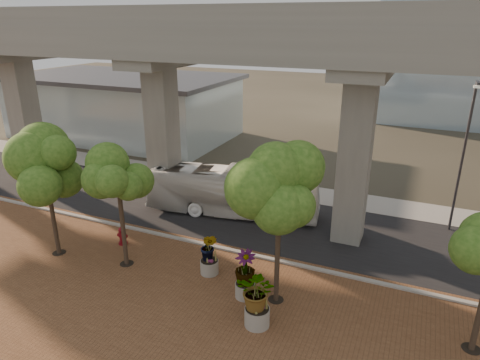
% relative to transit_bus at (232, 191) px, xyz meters
% --- Properties ---
extents(ground, '(160.00, 160.00, 0.00)m').
position_rel_transit_bus_xyz_m(ground, '(1.38, -2.47, -1.52)').
color(ground, '#343126').
rests_on(ground, ground).
extents(brick_plaza, '(70.00, 13.00, 0.06)m').
position_rel_transit_bus_xyz_m(brick_plaza, '(1.38, -10.47, -1.49)').
color(brick_plaza, brown).
rests_on(brick_plaza, ground).
extents(asphalt_road, '(90.00, 8.00, 0.04)m').
position_rel_transit_bus_xyz_m(asphalt_road, '(1.38, -0.47, -1.50)').
color(asphalt_road, black).
rests_on(asphalt_road, ground).
extents(curb_strip, '(70.00, 0.25, 0.16)m').
position_rel_transit_bus_xyz_m(curb_strip, '(1.38, -4.47, -1.44)').
color(curb_strip, '#9D9992').
rests_on(curb_strip, ground).
extents(far_sidewalk, '(90.00, 3.00, 0.06)m').
position_rel_transit_bus_xyz_m(far_sidewalk, '(1.38, 5.03, -1.49)').
color(far_sidewalk, '#9D9992').
rests_on(far_sidewalk, ground).
extents(transit_viaduct, '(72.00, 5.60, 12.40)m').
position_rel_transit_bus_xyz_m(transit_viaduct, '(1.38, -0.47, 5.77)').
color(transit_viaduct, gray).
rests_on(transit_viaduct, ground).
extents(station_pavilion, '(23.00, 13.00, 6.30)m').
position_rel_transit_bus_xyz_m(station_pavilion, '(-18.62, 13.53, 1.70)').
color(station_pavilion, '#B0C4C9').
rests_on(station_pavilion, ground).
extents(transit_bus, '(11.18, 4.28, 3.04)m').
position_rel_transit_bus_xyz_m(transit_bus, '(0.00, 0.00, 0.00)').
color(transit_bus, silver).
rests_on(transit_bus, ground).
extents(fire_hydrant, '(0.54, 0.49, 1.09)m').
position_rel_transit_bus_xyz_m(fire_hydrant, '(-3.85, -6.15, -0.94)').
color(fire_hydrant, maroon).
rests_on(fire_hydrant, ground).
extents(planter_front, '(2.28, 2.28, 2.51)m').
position_rel_transit_bus_xyz_m(planter_front, '(5.38, -9.43, 0.06)').
color(planter_front, gray).
rests_on(planter_front, ground).
extents(planter_right, '(2.16, 2.16, 2.30)m').
position_rel_transit_bus_xyz_m(planter_right, '(4.20, -7.88, -0.06)').
color(planter_right, '#9A988B').
rests_on(planter_right, ground).
extents(planter_left, '(1.98, 1.98, 2.18)m').
position_rel_transit_bus_xyz_m(planter_left, '(1.87, -6.82, -0.14)').
color(planter_left, gray).
rests_on(planter_left, ground).
extents(street_tree_far_west, '(3.98, 3.98, 6.54)m').
position_rel_transit_bus_xyz_m(street_tree_far_west, '(-6.37, -8.30, 3.25)').
color(street_tree_far_west, '#4D392C').
rests_on(street_tree_far_west, ground).
extents(street_tree_near_west, '(3.27, 3.27, 6.33)m').
position_rel_transit_bus_xyz_m(street_tree_near_west, '(-2.39, -7.74, 3.35)').
color(street_tree_near_west, '#4D392C').
rests_on(street_tree_near_west, ground).
extents(street_tree_near_east, '(4.02, 4.02, 7.03)m').
position_rel_transit_bus_xyz_m(street_tree_near_east, '(5.55, -7.54, 3.71)').
color(street_tree_near_east, '#4D392C').
rests_on(street_tree_near_east, ground).
extents(streetlamp_west, '(0.38, 1.12, 7.70)m').
position_rel_transit_bus_xyz_m(streetlamp_west, '(-8.33, 4.93, 2.98)').
color(streetlamp_west, '#29282D').
rests_on(streetlamp_west, ground).
extents(streetlamp_east, '(0.43, 1.26, 8.68)m').
position_rel_transit_bus_xyz_m(streetlamp_east, '(12.74, 2.91, 3.55)').
color(streetlamp_east, '#313136').
rests_on(streetlamp_east, ground).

